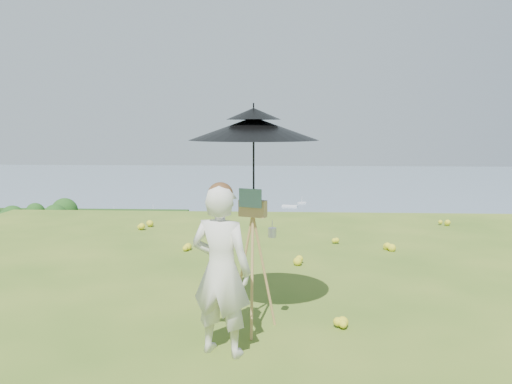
# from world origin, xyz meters

# --- Properties ---
(ground) EXTENTS (14.00, 14.00, 0.00)m
(ground) POSITION_xyz_m (0.00, 0.00, 0.00)
(ground) COLOR #41631C
(ground) RESTS_ON ground
(shoreline_tier) EXTENTS (170.00, 28.00, 8.00)m
(shoreline_tier) POSITION_xyz_m (0.00, 75.00, -36.00)
(shoreline_tier) COLOR gray
(shoreline_tier) RESTS_ON bay_water
(bay_water) EXTENTS (700.00, 700.00, 0.00)m
(bay_water) POSITION_xyz_m (0.00, 240.00, -34.00)
(bay_water) COLOR slate
(bay_water) RESTS_ON ground
(peninsula) EXTENTS (90.00, 60.00, 12.00)m
(peninsula) POSITION_xyz_m (-75.00, 155.00, -29.00)
(peninsula) COLOR #173C10
(peninsula) RESTS_ON bay_water
(slope_trees) EXTENTS (110.00, 50.00, 6.00)m
(slope_trees) POSITION_xyz_m (0.00, 35.00, -15.00)
(slope_trees) COLOR #154715
(slope_trees) RESTS_ON forest_slope
(harbor_town) EXTENTS (110.00, 22.00, 5.00)m
(harbor_town) POSITION_xyz_m (0.00, 75.00, -29.50)
(harbor_town) COLOR silver
(harbor_town) RESTS_ON shoreline_tier
(moored_boats) EXTENTS (140.00, 140.00, 0.70)m
(moored_boats) POSITION_xyz_m (-12.50, 161.00, -33.65)
(moored_boats) COLOR silver
(moored_boats) RESTS_ON bay_water
(wildflowers) EXTENTS (10.00, 10.50, 0.12)m
(wildflowers) POSITION_xyz_m (0.00, 0.25, 0.06)
(wildflowers) COLOR yellow
(wildflowers) RESTS_ON ground
(painter) EXTENTS (0.66, 0.54, 1.57)m
(painter) POSITION_xyz_m (-0.77, -0.76, 0.78)
(painter) COLOR silver
(painter) RESTS_ON ground
(field_easel) EXTENTS (0.72, 0.72, 1.47)m
(field_easel) POSITION_xyz_m (-0.52, -0.20, 0.74)
(field_easel) COLOR #A77B46
(field_easel) RESTS_ON ground
(sun_umbrella) EXTENTS (1.66, 1.66, 1.10)m
(sun_umbrella) POSITION_xyz_m (-0.51, -0.17, 1.76)
(sun_umbrella) COLOR black
(sun_umbrella) RESTS_ON field_easel
(painter_cap) EXTENTS (0.26, 0.29, 0.10)m
(painter_cap) POSITION_xyz_m (-0.77, -0.76, 1.52)
(painter_cap) COLOR #C96E70
(painter_cap) RESTS_ON painter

